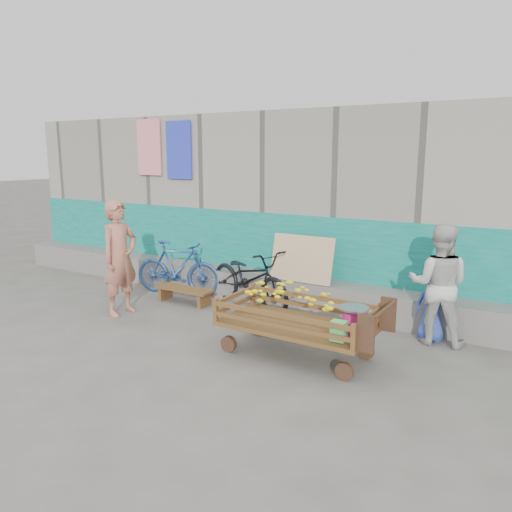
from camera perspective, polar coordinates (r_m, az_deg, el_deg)
The scene contains 9 objects.
ground at distance 6.04m, azimuth -7.19°, elevation -11.16°, with size 80.00×80.00×0.00m, color #54534E.
building_wall at distance 9.12m, azimuth 8.79°, elevation 6.00°, with size 12.00×3.50×3.00m.
banana_cart at distance 5.83m, azimuth 4.35°, elevation -6.12°, with size 1.93×0.88×0.82m.
bench at distance 8.02m, azimuth -8.22°, elevation -4.08°, with size 1.00×0.30×0.25m.
vendor_man at distance 7.53m, azimuth -15.30°, elevation -0.21°, with size 0.62×0.40×1.69m, color #AC654E.
woman at distance 6.54m, azimuth 20.13°, elevation -3.07°, with size 0.73×0.57×1.51m, color beige.
child at distance 6.67m, azimuth 19.48°, elevation -5.60°, with size 0.42×0.28×0.87m, color #304AA7.
bicycle_dark at distance 7.63m, azimuth -0.78°, elevation -2.55°, with size 0.62×1.78×0.93m, color black.
bicycle_blue at distance 8.48m, azimuth -8.96°, elevation -1.34°, with size 0.43×1.52×0.91m, color navy.
Camera 1 is at (3.54, -4.32, 2.32)m, focal length 35.00 mm.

